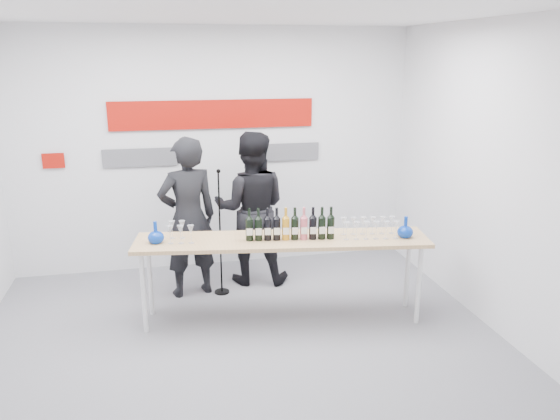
{
  "coord_description": "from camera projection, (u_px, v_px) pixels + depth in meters",
  "views": [
    {
      "loc": [
        -0.64,
        -4.79,
        2.66
      ],
      "look_at": [
        0.49,
        0.36,
        1.15
      ],
      "focal_mm": 35.0,
      "sensor_mm": 36.0,
      "label": 1
    }
  ],
  "objects": [
    {
      "name": "glasses_left",
      "position": [
        179.0,
        232.0,
        5.36
      ],
      "size": [
        0.26,
        0.25,
        0.18
      ],
      "color": "silver",
      "rests_on": "tasting_table"
    },
    {
      "name": "decanter_right",
      "position": [
        405.0,
        227.0,
        5.48
      ],
      "size": [
        0.16,
        0.16,
        0.21
      ],
      "primitive_type": null,
      "color": "#08319D",
      "rests_on": "tasting_table"
    },
    {
      "name": "glasses_right",
      "position": [
        370.0,
        228.0,
        5.5
      ],
      "size": [
        0.58,
        0.29,
        0.18
      ],
      "color": "silver",
      "rests_on": "tasting_table"
    },
    {
      "name": "wine_bottles",
      "position": [
        290.0,
        224.0,
        5.39
      ],
      "size": [
        0.89,
        0.2,
        0.33
      ],
      "rotation": [
        0.0,
        0.0,
        -0.15
      ],
      "color": "black",
      "rests_on": "tasting_table"
    },
    {
      "name": "back_wall",
      "position": [
        214.0,
        150.0,
        6.83
      ],
      "size": [
        5.0,
        0.04,
        3.0
      ],
      "primitive_type": "cube",
      "color": "silver",
      "rests_on": "ground"
    },
    {
      "name": "ground",
      "position": [
        240.0,
        335.0,
        5.37
      ],
      "size": [
        5.0,
        5.0,
        0.0
      ],
      "primitive_type": "plane",
      "color": "slate",
      "rests_on": "ground"
    },
    {
      "name": "signage",
      "position": [
        209.0,
        126.0,
        6.71
      ],
      "size": [
        3.38,
        0.02,
        0.79
      ],
      "color": "#A50F07",
      "rests_on": "back_wall"
    },
    {
      "name": "presenter_right",
      "position": [
        251.0,
        208.0,
        6.43
      ],
      "size": [
        1.01,
        0.87,
        1.82
      ],
      "primitive_type": "imported",
      "rotation": [
        0.0,
        0.0,
        2.92
      ],
      "color": "black",
      "rests_on": "ground"
    },
    {
      "name": "mic_stand",
      "position": [
        221.0,
        256.0,
        6.2
      ],
      "size": [
        0.17,
        0.17,
        1.47
      ],
      "rotation": [
        0.0,
        0.0,
        0.32
      ],
      "color": "black",
      "rests_on": "ground"
    },
    {
      "name": "decanter_left",
      "position": [
        156.0,
        232.0,
        5.32
      ],
      "size": [
        0.16,
        0.16,
        0.21
      ],
      "primitive_type": null,
      "color": "#08319D",
      "rests_on": "tasting_table"
    },
    {
      "name": "presenter_left",
      "position": [
        188.0,
        218.0,
        6.06
      ],
      "size": [
        0.75,
        0.58,
        1.82
      ],
      "primitive_type": "imported",
      "rotation": [
        0.0,
        0.0,
        3.38
      ],
      "color": "black",
      "rests_on": "ground"
    },
    {
      "name": "tasting_table",
      "position": [
        282.0,
        245.0,
        5.49
      ],
      "size": [
        2.99,
        1.01,
        0.88
      ],
      "rotation": [
        0.0,
        0.0,
        -0.15
      ],
      "color": "#DEAF77",
      "rests_on": "ground"
    }
  ]
}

